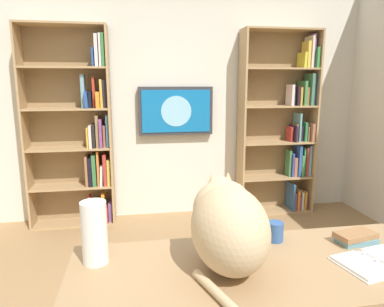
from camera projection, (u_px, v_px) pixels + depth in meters
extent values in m
cube|color=silver|center=(176.00, 100.00, 4.02)|extent=(4.52, 0.06, 2.70)
cube|color=tan|center=(312.00, 124.00, 4.15)|extent=(0.02, 0.28, 2.14)
cube|color=tan|center=(241.00, 125.00, 4.01)|extent=(0.02, 0.28, 2.14)
cube|color=#93754E|center=(273.00, 123.00, 4.21)|extent=(0.90, 0.01, 2.14)
cube|color=tan|center=(273.00, 210.00, 4.29)|extent=(0.86, 0.27, 0.02)
cube|color=tan|center=(275.00, 177.00, 4.21)|extent=(0.86, 0.27, 0.02)
cube|color=tan|center=(277.00, 142.00, 4.12)|extent=(0.86, 0.27, 0.02)
cube|color=tan|center=(278.00, 106.00, 4.04)|extent=(0.86, 0.27, 0.02)
cube|color=tan|center=(280.00, 69.00, 3.96)|extent=(0.86, 0.27, 0.02)
cube|color=tan|center=(282.00, 30.00, 3.87)|extent=(0.86, 0.27, 0.02)
cube|color=slate|center=(304.00, 199.00, 4.33)|extent=(0.03, 0.14, 0.22)
cube|color=orange|center=(302.00, 199.00, 4.33)|extent=(0.03, 0.23, 0.23)
cube|color=silver|center=(299.00, 199.00, 4.32)|extent=(0.03, 0.20, 0.23)
cube|color=#7D4B82|center=(296.00, 201.00, 4.33)|extent=(0.03, 0.22, 0.17)
cube|color=orange|center=(295.00, 199.00, 4.29)|extent=(0.03, 0.20, 0.25)
cube|color=#864D7D|center=(293.00, 200.00, 4.29)|extent=(0.02, 0.19, 0.22)
cube|color=#315888|center=(290.00, 196.00, 4.28)|extent=(0.02, 0.23, 0.33)
cube|color=#6BA1B2|center=(307.00, 160.00, 4.22)|extent=(0.03, 0.16, 0.37)
cube|color=#AC342F|center=(305.00, 161.00, 4.21)|extent=(0.03, 0.15, 0.35)
cube|color=#2C7F47|center=(302.00, 161.00, 4.22)|extent=(0.04, 0.15, 0.35)
cube|color=#428043|center=(300.00, 165.00, 4.21)|extent=(0.03, 0.17, 0.26)
cube|color=#2D539A|center=(297.00, 160.00, 4.20)|extent=(0.03, 0.19, 0.38)
cube|color=#9D614F|center=(294.00, 166.00, 4.21)|extent=(0.04, 0.15, 0.23)
cube|color=#354288|center=(291.00, 164.00, 4.19)|extent=(0.02, 0.16, 0.28)
cube|color=#407D4B|center=(288.00, 163.00, 4.20)|extent=(0.02, 0.13, 0.32)
cube|color=#9B6149|center=(309.00, 132.00, 4.15)|extent=(0.03, 0.22, 0.21)
cube|color=#986D43|center=(305.00, 133.00, 4.17)|extent=(0.02, 0.19, 0.17)
cube|color=#2E7445|center=(304.00, 132.00, 4.14)|extent=(0.03, 0.13, 0.23)
cube|color=black|center=(300.00, 133.00, 4.16)|extent=(0.04, 0.12, 0.18)
cube|color=#5D9EA5|center=(297.00, 127.00, 4.14)|extent=(0.02, 0.20, 0.33)
cube|color=olive|center=(295.00, 133.00, 4.12)|extent=(0.02, 0.12, 0.21)
cube|color=black|center=(293.00, 133.00, 4.12)|extent=(0.02, 0.20, 0.19)
cube|color=#AC3229|center=(289.00, 134.00, 4.14)|extent=(0.03, 0.15, 0.17)
cube|color=#30459E|center=(312.00, 90.00, 4.06)|extent=(0.04, 0.16, 0.35)
cube|color=#417451|center=(309.00, 90.00, 4.05)|extent=(0.03, 0.22, 0.36)
cube|color=#9C6947|center=(305.00, 96.00, 4.07)|extent=(0.03, 0.18, 0.21)
cube|color=#427C43|center=(302.00, 93.00, 4.06)|extent=(0.04, 0.22, 0.28)
cube|color=gold|center=(299.00, 96.00, 4.04)|extent=(0.04, 0.14, 0.21)
cube|color=black|center=(296.00, 96.00, 4.03)|extent=(0.04, 0.20, 0.22)
cube|color=black|center=(292.00, 97.00, 4.05)|extent=(0.02, 0.17, 0.18)
cube|color=silver|center=(290.00, 95.00, 4.02)|extent=(0.03, 0.17, 0.24)
cube|color=#388441|center=(315.00, 58.00, 3.98)|extent=(0.03, 0.19, 0.23)
cube|color=#855686|center=(311.00, 51.00, 3.98)|extent=(0.03, 0.15, 0.37)
cube|color=beige|center=(309.00, 52.00, 3.97)|extent=(0.02, 0.21, 0.35)
cube|color=gold|center=(306.00, 55.00, 3.96)|extent=(0.03, 0.17, 0.29)
cube|color=gold|center=(302.00, 60.00, 3.98)|extent=(0.03, 0.20, 0.17)
cube|color=tan|center=(111.00, 128.00, 3.77)|extent=(0.02, 0.28, 2.13)
cube|color=tan|center=(25.00, 130.00, 3.63)|extent=(0.02, 0.28, 2.13)
cube|color=#93754E|center=(71.00, 127.00, 3.83)|extent=(0.89, 0.01, 2.13)
cube|color=tan|center=(75.00, 222.00, 3.91)|extent=(0.85, 0.27, 0.02)
cube|color=tan|center=(73.00, 186.00, 3.82)|extent=(0.85, 0.27, 0.02)
cube|color=tan|center=(70.00, 148.00, 3.74)|extent=(0.85, 0.27, 0.02)
cube|color=tan|center=(67.00, 109.00, 3.66)|extent=(0.85, 0.27, 0.02)
cube|color=tan|center=(64.00, 68.00, 3.57)|extent=(0.85, 0.27, 0.02)
cube|color=tan|center=(61.00, 24.00, 3.49)|extent=(0.85, 0.27, 0.02)
cube|color=slate|center=(111.00, 210.00, 3.95)|extent=(0.04, 0.18, 0.21)
cube|color=#AF2B2F|center=(107.00, 213.00, 3.93)|extent=(0.03, 0.21, 0.17)
cube|color=orange|center=(103.00, 207.00, 3.91)|extent=(0.04, 0.12, 0.33)
cube|color=silver|center=(100.00, 210.00, 3.92)|extent=(0.05, 0.13, 0.25)
cube|color=#398243|center=(96.00, 212.00, 3.93)|extent=(0.02, 0.23, 0.20)
cube|color=black|center=(93.00, 210.00, 3.89)|extent=(0.03, 0.13, 0.26)
cube|color=#B72C32|center=(91.00, 208.00, 3.90)|extent=(0.02, 0.15, 0.30)
cube|color=gold|center=(109.00, 171.00, 3.86)|extent=(0.03, 0.19, 0.28)
cube|color=#AC352F|center=(105.00, 169.00, 3.83)|extent=(0.03, 0.19, 0.35)
cube|color=beige|center=(102.00, 175.00, 3.84)|extent=(0.04, 0.23, 0.22)
cube|color=orange|center=(99.00, 167.00, 3.84)|extent=(0.02, 0.21, 0.38)
cube|color=#36723D|center=(95.00, 169.00, 3.83)|extent=(0.04, 0.22, 0.34)
cube|color=black|center=(90.00, 171.00, 3.81)|extent=(0.04, 0.18, 0.31)
cube|color=#95643F|center=(87.00, 170.00, 3.82)|extent=(0.03, 0.21, 0.33)
cube|color=#5C9FB4|center=(108.00, 131.00, 3.78)|extent=(0.02, 0.18, 0.35)
cube|color=#A4624C|center=(105.00, 136.00, 3.78)|extent=(0.02, 0.13, 0.23)
cube|color=#7E447D|center=(101.00, 133.00, 3.75)|extent=(0.03, 0.22, 0.31)
cube|color=olive|center=(98.00, 131.00, 3.75)|extent=(0.03, 0.19, 0.35)
cube|color=black|center=(94.00, 135.00, 3.76)|extent=(0.03, 0.22, 0.25)
cube|color=silver|center=(91.00, 136.00, 3.75)|extent=(0.03, 0.23, 0.24)
cube|color=gold|center=(88.00, 137.00, 3.74)|extent=(0.02, 0.15, 0.21)
cube|color=#272126|center=(105.00, 94.00, 3.70)|extent=(0.04, 0.16, 0.29)
cube|color=gold|center=(102.00, 94.00, 3.69)|extent=(0.03, 0.14, 0.30)
cube|color=orange|center=(98.00, 100.00, 3.67)|extent=(0.04, 0.21, 0.17)
cube|color=#B03625|center=(94.00, 92.00, 3.68)|extent=(0.02, 0.13, 0.32)
cube|color=black|center=(91.00, 100.00, 3.68)|extent=(0.03, 0.19, 0.17)
cube|color=#254B9F|center=(87.00, 100.00, 3.66)|extent=(0.04, 0.24, 0.17)
cube|color=#6C99AA|center=(83.00, 91.00, 3.64)|extent=(0.04, 0.12, 0.34)
cube|color=#347A3D|center=(103.00, 51.00, 3.60)|extent=(0.03, 0.22, 0.33)
cube|color=silver|center=(100.00, 51.00, 3.60)|extent=(0.02, 0.21, 0.33)
cube|color=silver|center=(97.00, 51.00, 3.59)|extent=(0.03, 0.23, 0.32)
cube|color=#284996|center=(93.00, 57.00, 3.59)|extent=(0.02, 0.16, 0.19)
cube|color=#333338|center=(176.00, 111.00, 3.96)|extent=(0.84, 0.06, 0.55)
cube|color=#146BB2|center=(176.00, 111.00, 3.93)|extent=(0.77, 0.01, 0.48)
cylinder|color=#8CCCEA|center=(176.00, 111.00, 3.92)|extent=(0.34, 0.00, 0.34)
cube|color=#A37F56|center=(263.00, 269.00, 1.50)|extent=(1.65, 0.65, 0.03)
cube|color=#A37F56|center=(373.00, 293.00, 1.98)|extent=(0.06, 0.06, 0.74)
ellipsoid|color=#D1B284|center=(229.00, 229.00, 1.44)|extent=(0.32, 0.46, 0.36)
ellipsoid|color=#D1B284|center=(223.00, 210.00, 1.53)|extent=(0.27, 0.25, 0.27)
sphere|color=#D1B284|center=(220.00, 190.00, 1.57)|extent=(0.13, 0.13, 0.13)
cone|color=#D1B284|center=(228.00, 180.00, 1.57)|extent=(0.06, 0.06, 0.07)
cone|color=#D1B284|center=(213.00, 180.00, 1.55)|extent=(0.06, 0.06, 0.07)
cone|color=beige|center=(228.00, 181.00, 1.56)|extent=(0.03, 0.03, 0.05)
cone|color=beige|center=(213.00, 182.00, 1.55)|extent=(0.03, 0.03, 0.05)
cylinder|color=#D1B284|center=(218.00, 294.00, 1.26)|extent=(0.14, 0.32, 0.04)
cube|color=white|center=(360.00, 267.00, 1.47)|extent=(0.19, 0.25, 0.01)
cube|color=white|center=(376.00, 263.00, 1.51)|extent=(0.07, 0.22, 0.01)
cube|color=white|center=(360.00, 265.00, 1.47)|extent=(0.18, 0.23, 0.01)
cylinder|color=silver|center=(376.00, 260.00, 1.50)|extent=(0.02, 0.02, 0.01)
cylinder|color=silver|center=(364.00, 253.00, 1.56)|extent=(0.02, 0.02, 0.01)
cylinder|color=white|center=(94.00, 233.00, 1.49)|extent=(0.11, 0.11, 0.28)
cylinder|color=#335999|center=(275.00, 232.00, 1.72)|extent=(0.08, 0.08, 0.10)
cube|color=#6699A8|center=(357.00, 240.00, 1.71)|extent=(0.19, 0.12, 0.03)
cube|color=#996B42|center=(355.00, 235.00, 1.70)|extent=(0.21, 0.14, 0.03)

